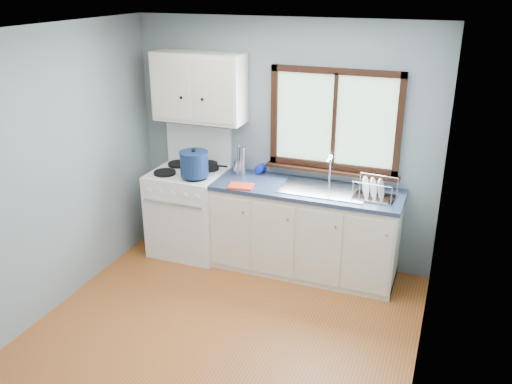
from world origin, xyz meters
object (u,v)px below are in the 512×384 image
(skillet, at_px, (208,165))
(dish_rack, at_px, (374,193))
(thermos, at_px, (242,161))
(utensil_crock, at_px, (240,167))
(gas_range, at_px, (189,209))
(stockpot, at_px, (194,163))
(sink, at_px, (324,196))
(base_cabinets, at_px, (305,234))

(skillet, relative_size, dish_rack, 0.87)
(thermos, bearing_deg, utensil_crock, 144.05)
(utensil_crock, bearing_deg, gas_range, -164.58)
(stockpot, height_order, dish_rack, stockpot)
(stockpot, distance_m, thermos, 0.50)
(thermos, bearing_deg, stockpot, -145.89)
(dish_rack, bearing_deg, sink, -178.89)
(utensil_crock, relative_size, thermos, 1.27)
(thermos, relative_size, dish_rack, 0.79)
(gas_range, height_order, dish_rack, gas_range)
(sink, xyz_separation_m, stockpot, (-1.31, -0.18, 0.23))
(dish_rack, bearing_deg, gas_range, -176.02)
(sink, xyz_separation_m, skillet, (-1.31, 0.11, 0.12))
(gas_range, xyz_separation_m, base_cabinets, (1.31, 0.02, -0.08))
(sink, bearing_deg, stockpot, -172.18)
(gas_range, xyz_separation_m, utensil_crock, (0.54, 0.15, 0.51))
(sink, height_order, utensil_crock, utensil_crock)
(utensil_crock, xyz_separation_m, dish_rack, (1.43, -0.16, -0.03))
(stockpot, bearing_deg, dish_rack, 4.92)
(base_cabinets, relative_size, thermos, 5.94)
(stockpot, relative_size, utensil_crock, 0.88)
(skillet, bearing_deg, utensil_crock, -4.02)
(gas_range, xyz_separation_m, sink, (1.49, 0.02, 0.37))
(gas_range, distance_m, skillet, 0.54)
(sink, bearing_deg, thermos, 173.76)
(gas_range, height_order, thermos, gas_range)
(thermos, bearing_deg, base_cabinets, -7.75)
(stockpot, bearing_deg, gas_range, 136.62)
(base_cabinets, height_order, utensil_crock, utensil_crock)
(gas_range, bearing_deg, utensil_crock, 15.42)
(base_cabinets, height_order, dish_rack, dish_rack)
(skillet, relative_size, thermos, 1.11)
(gas_range, distance_m, utensil_crock, 0.76)
(gas_range, bearing_deg, skillet, 35.61)
(base_cabinets, height_order, stockpot, stockpot)
(gas_range, height_order, sink, gas_range)
(base_cabinets, distance_m, sink, 0.48)
(thermos, distance_m, dish_rack, 1.39)
(sink, bearing_deg, utensil_crock, 172.14)
(skillet, height_order, stockpot, stockpot)
(gas_range, relative_size, thermos, 4.37)
(sink, xyz_separation_m, dish_rack, (0.48, -0.03, 0.11))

